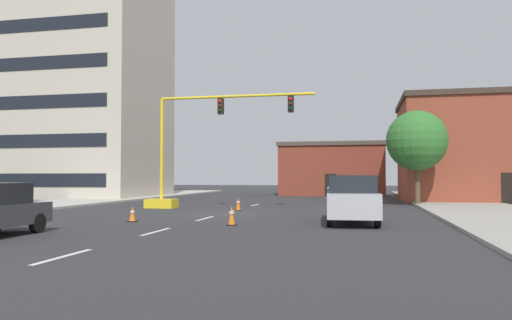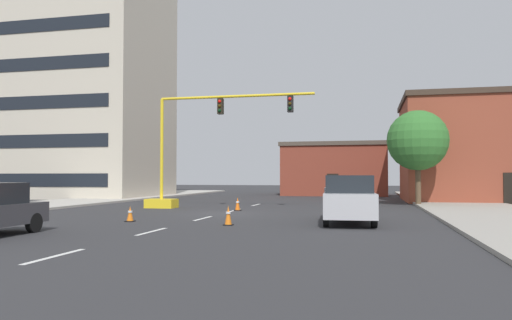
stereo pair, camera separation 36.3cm
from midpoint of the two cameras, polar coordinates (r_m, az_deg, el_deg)
name	(u,v)px [view 2 (the right image)]	position (r m, az deg, el deg)	size (l,w,h in m)	color
ground_plane	(222,214)	(25.81, -3.57, -6.23)	(160.00, 160.00, 0.00)	#2D2D30
sidewalk_left	(79,202)	(38.78, -19.59, -4.57)	(6.00, 56.00, 0.14)	#B2ADA3
sidewalk_right	(468,207)	(33.32, 23.68, -4.97)	(6.00, 56.00, 0.14)	#9E998E
lane_stripe_seg_0	(55,256)	(13.08, -21.53, -10.33)	(0.16, 2.40, 0.01)	silver
lane_stripe_seg_1	(152,231)	(17.86, -11.41, -8.12)	(0.16, 2.40, 0.01)	silver
lane_stripe_seg_2	(203,218)	(22.96, -5.71, -6.75)	(0.16, 2.40, 0.01)	silver
lane_stripe_seg_3	(235,210)	(28.21, -2.13, -5.85)	(0.16, 2.40, 0.01)	silver
lane_stripe_seg_4	(256,205)	(33.55, 0.32, -5.22)	(0.16, 2.40, 0.01)	silver
building_tall_left	(85,75)	(50.04, -19.00, 9.30)	(14.38, 11.78, 23.14)	beige
building_brick_center	(336,169)	(52.44, 9.41, -1.06)	(10.65, 9.08, 5.36)	brown
building_row_right	(494,149)	(42.17, 26.06, 1.13)	(13.67, 10.01, 8.05)	brown
traffic_signal_gantry	(183,170)	(30.37, -8.13, -1.18)	(10.38, 1.20, 6.83)	yellow
tree_right_mid	(418,141)	(34.14, 18.53, 2.15)	(3.98, 3.98, 6.31)	brown
pickup_truck_silver	(349,200)	(20.97, 11.17, -4.53)	(2.35, 5.52, 1.99)	#BCBCC1
traffic_cone_roadside_a	(228,216)	(19.67, -2.70, -6.46)	(0.36, 0.36, 0.78)	black
traffic_cone_roadside_b	(130,214)	(21.88, -13.93, -6.10)	(0.36, 0.36, 0.67)	black
traffic_cone_roadside_c	(238,204)	(27.99, -1.77, -5.12)	(0.36, 0.36, 0.76)	black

